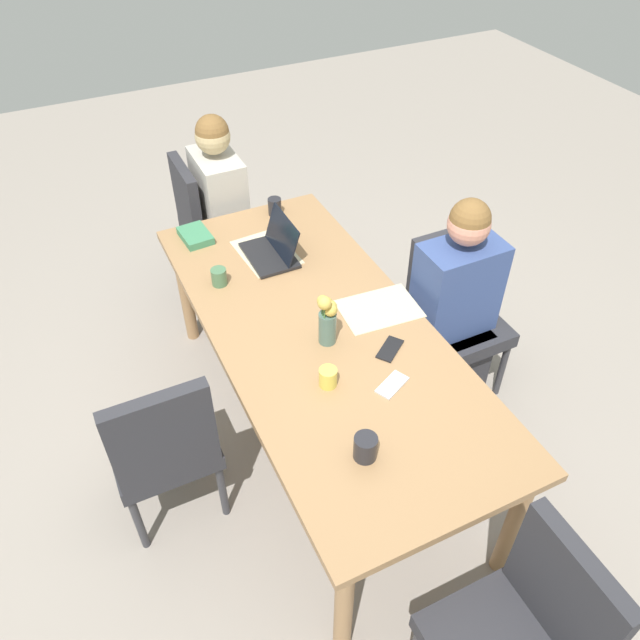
{
  "coord_description": "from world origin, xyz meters",
  "views": [
    {
      "loc": [
        -1.85,
        0.89,
        2.63
      ],
      "look_at": [
        0.0,
        0.0,
        0.79
      ],
      "focal_mm": 34.87,
      "sensor_mm": 36.0,
      "label": 1
    }
  ],
  "objects_px": {
    "laptop_head_right_left_mid": "(273,249)",
    "book_red_cover": "(195,236)",
    "phone_silver": "(392,385)",
    "person_head_right_left_mid": "(223,219)",
    "coffee_mug_centre_left": "(365,447)",
    "chair_head_right_left_mid": "(209,221)",
    "chair_far_left_far": "(163,443)",
    "coffee_mug_near_right": "(328,377)",
    "chair_near_left_near": "(453,306)",
    "coffee_mug_near_left": "(275,207)",
    "phone_black": "(390,349)",
    "dining_table": "(320,340)",
    "coffee_mug_centre_right": "(219,277)",
    "flower_vase": "(327,317)",
    "chair_head_left_right_near": "(524,631)",
    "person_near_left_near": "(452,314)"
  },
  "relations": [
    {
      "from": "chair_far_left_far",
      "to": "chair_head_left_right_near",
      "type": "distance_m",
      "value": 1.54
    },
    {
      "from": "dining_table",
      "to": "chair_near_left_near",
      "type": "distance_m",
      "value": 0.84
    },
    {
      "from": "person_near_left_near",
      "to": "flower_vase",
      "type": "relative_size",
      "value": 4.43
    },
    {
      "from": "dining_table",
      "to": "chair_far_left_far",
      "type": "xyz_separation_m",
      "value": [
        -0.12,
        0.79,
        -0.17
      ]
    },
    {
      "from": "book_red_cover",
      "to": "phone_black",
      "type": "bearing_deg",
      "value": -161.12
    },
    {
      "from": "dining_table",
      "to": "book_red_cover",
      "type": "xyz_separation_m",
      "value": [
        0.92,
        0.29,
        0.09
      ]
    },
    {
      "from": "phone_silver",
      "to": "coffee_mug_near_left",
      "type": "bearing_deg",
      "value": -118.22
    },
    {
      "from": "laptop_head_right_left_mid",
      "to": "coffee_mug_near_right",
      "type": "distance_m",
      "value": 0.93
    },
    {
      "from": "chair_far_left_far",
      "to": "flower_vase",
      "type": "height_order",
      "value": "flower_vase"
    },
    {
      "from": "coffee_mug_near_left",
      "to": "coffee_mug_centre_right",
      "type": "bearing_deg",
      "value": 133.88
    },
    {
      "from": "person_head_right_left_mid",
      "to": "coffee_mug_centre_left",
      "type": "distance_m",
      "value": 2.08
    },
    {
      "from": "laptop_head_right_left_mid",
      "to": "book_red_cover",
      "type": "relative_size",
      "value": 1.6
    },
    {
      "from": "coffee_mug_near_right",
      "to": "phone_black",
      "type": "distance_m",
      "value": 0.34
    },
    {
      "from": "person_near_left_near",
      "to": "chair_far_left_far",
      "type": "distance_m",
      "value": 1.56
    },
    {
      "from": "coffee_mug_near_left",
      "to": "phone_black",
      "type": "distance_m",
      "value": 1.22
    },
    {
      "from": "coffee_mug_centre_right",
      "to": "phone_silver",
      "type": "bearing_deg",
      "value": -156.04
    },
    {
      "from": "chair_near_left_near",
      "to": "coffee_mug_near_right",
      "type": "relative_size",
      "value": 10.72
    },
    {
      "from": "laptop_head_right_left_mid",
      "to": "book_red_cover",
      "type": "distance_m",
      "value": 0.45
    },
    {
      "from": "person_near_left_near",
      "to": "chair_head_left_right_near",
      "type": "xyz_separation_m",
      "value": [
        -1.39,
        0.67,
        -0.03
      ]
    },
    {
      "from": "phone_black",
      "to": "chair_far_left_far",
      "type": "bearing_deg",
      "value": -43.92
    },
    {
      "from": "chair_head_right_left_mid",
      "to": "chair_far_left_far",
      "type": "bearing_deg",
      "value": 155.45
    },
    {
      "from": "dining_table",
      "to": "laptop_head_right_left_mid",
      "type": "xyz_separation_m",
      "value": [
        0.6,
        -0.02,
        0.12
      ]
    },
    {
      "from": "laptop_head_right_left_mid",
      "to": "phone_silver",
      "type": "distance_m",
      "value": 1.04
    },
    {
      "from": "coffee_mug_near_left",
      "to": "coffee_mug_near_right",
      "type": "height_order",
      "value": "coffee_mug_near_left"
    },
    {
      "from": "chair_head_left_right_near",
      "to": "coffee_mug_centre_right",
      "type": "xyz_separation_m",
      "value": [
        1.88,
        0.38,
        0.28
      ]
    },
    {
      "from": "person_head_right_left_mid",
      "to": "coffee_mug_centre_left",
      "type": "relative_size",
      "value": 11.68
    },
    {
      "from": "person_head_right_left_mid",
      "to": "chair_far_left_far",
      "type": "xyz_separation_m",
      "value": [
        -1.49,
        0.78,
        -0.03
      ]
    },
    {
      "from": "chair_far_left_far",
      "to": "flower_vase",
      "type": "xyz_separation_m",
      "value": [
        0.03,
        -0.79,
        0.38
      ]
    },
    {
      "from": "coffee_mug_near_left",
      "to": "coffee_mug_near_right",
      "type": "xyz_separation_m",
      "value": [
        -1.29,
        0.3,
        -0.01
      ]
    },
    {
      "from": "chair_near_left_near",
      "to": "coffee_mug_centre_right",
      "type": "bearing_deg",
      "value": 69.57
    },
    {
      "from": "coffee_mug_centre_right",
      "to": "phone_black",
      "type": "xyz_separation_m",
      "value": [
        -0.75,
        -0.51,
        -0.04
      ]
    },
    {
      "from": "dining_table",
      "to": "person_head_right_left_mid",
      "type": "bearing_deg",
      "value": 0.44
    },
    {
      "from": "person_near_left_near",
      "to": "coffee_mug_centre_right",
      "type": "distance_m",
      "value": 1.19
    },
    {
      "from": "chair_near_left_near",
      "to": "coffee_mug_near_right",
      "type": "height_order",
      "value": "chair_near_left_near"
    },
    {
      "from": "chair_near_left_near",
      "to": "book_red_cover",
      "type": "xyz_separation_m",
      "value": [
        0.84,
        1.11,
        0.26
      ]
    },
    {
      "from": "coffee_mug_near_right",
      "to": "coffee_mug_centre_right",
      "type": "distance_m",
      "value": 0.84
    },
    {
      "from": "chair_far_left_far",
      "to": "flower_vase",
      "type": "distance_m",
      "value": 0.87
    },
    {
      "from": "chair_near_left_near",
      "to": "chair_far_left_far",
      "type": "distance_m",
      "value": 1.62
    },
    {
      "from": "coffee_mug_centre_left",
      "to": "chair_head_right_left_mid",
      "type": "bearing_deg",
      "value": -1.78
    },
    {
      "from": "laptop_head_right_left_mid",
      "to": "book_red_cover",
      "type": "height_order",
      "value": "laptop_head_right_left_mid"
    },
    {
      "from": "person_head_right_left_mid",
      "to": "coffee_mug_near_left",
      "type": "xyz_separation_m",
      "value": [
        -0.4,
        -0.19,
        0.26
      ]
    },
    {
      "from": "chair_near_left_near",
      "to": "person_near_left_near",
      "type": "xyz_separation_m",
      "value": [
        -0.07,
        0.06,
        0.03
      ]
    },
    {
      "from": "chair_near_left_near",
      "to": "coffee_mug_near_left",
      "type": "relative_size",
      "value": 9.27
    },
    {
      "from": "chair_far_left_far",
      "to": "person_near_left_near",
      "type": "bearing_deg",
      "value": -85.16
    },
    {
      "from": "chair_head_right_left_mid",
      "to": "coffee_mug_centre_left",
      "type": "height_order",
      "value": "chair_head_right_left_mid"
    },
    {
      "from": "chair_near_left_near",
      "to": "phone_silver",
      "type": "bearing_deg",
      "value": 126.69
    },
    {
      "from": "person_near_left_near",
      "to": "person_head_right_left_mid",
      "type": "bearing_deg",
      "value": 29.41
    },
    {
      "from": "phone_black",
      "to": "phone_silver",
      "type": "height_order",
      "value": "same"
    },
    {
      "from": "coffee_mug_near_right",
      "to": "chair_far_left_far",
      "type": "bearing_deg",
      "value": 73.79
    },
    {
      "from": "laptop_head_right_left_mid",
      "to": "phone_silver",
      "type": "relative_size",
      "value": 2.13
    }
  ]
}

